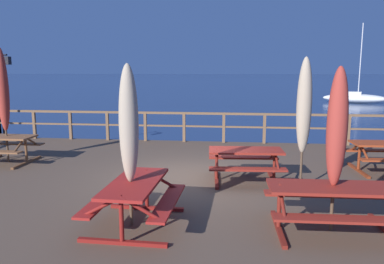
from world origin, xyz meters
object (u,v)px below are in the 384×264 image
at_px(picnic_table_back_right, 135,194).
at_px(sailboat_distant, 354,98).
at_px(patio_umbrella_short_back, 129,125).
at_px(lamp_post_hooked, 3,84).
at_px(picnic_table_mid_right, 5,144).
at_px(patio_umbrella_tall_mid_right, 304,106).
at_px(picnic_table_back_left, 246,158).
at_px(patio_umbrella_short_mid, 337,128).
at_px(picnic_table_mid_left, 334,198).
at_px(patio_umbrella_tall_back_left, 3,90).

height_order(picnic_table_back_right, sailboat_distant, sailboat_distant).
height_order(patio_umbrella_short_back, lamp_post_hooked, lamp_post_hooked).
distance_m(picnic_table_back_right, picnic_table_mid_right, 6.11).
xyz_separation_m(patio_umbrella_tall_mid_right, patio_umbrella_short_back, (-3.18, -2.34, -0.11)).
height_order(picnic_table_back_left, patio_umbrella_short_mid, patio_umbrella_short_mid).
xyz_separation_m(picnic_table_mid_right, lamp_post_hooked, (-1.88, 3.05, 1.56)).
distance_m(picnic_table_back_right, patio_umbrella_short_back, 1.17).
xyz_separation_m(picnic_table_back_left, lamp_post_hooked, (-8.57, 4.09, 1.56)).
relative_size(patio_umbrella_tall_mid_right, sailboat_distant, 0.37).
height_order(patio_umbrella_tall_mid_right, lamp_post_hooked, lamp_post_hooked).
xyz_separation_m(picnic_table_back_right, sailboat_distant, (13.54, 33.00, -0.70)).
distance_m(picnic_table_mid_left, patio_umbrella_tall_back_left, 8.96).
bearing_deg(patio_umbrella_tall_mid_right, picnic_table_mid_right, 169.52).
distance_m(picnic_table_mid_left, lamp_post_hooked, 12.08).
bearing_deg(picnic_table_back_right, patio_umbrella_short_back, -176.57).
xyz_separation_m(picnic_table_back_right, picnic_table_mid_right, (-4.78, 3.80, -0.01)).
relative_size(picnic_table_back_right, patio_umbrella_short_mid, 0.69).
bearing_deg(patio_umbrella_tall_mid_right, picnic_table_mid_left, -86.73).
height_order(patio_umbrella_tall_back_left, sailboat_distant, sailboat_distant).
distance_m(picnic_table_mid_right, sailboat_distant, 34.48).
relative_size(picnic_table_mid_right, sailboat_distant, 0.21).
bearing_deg(picnic_table_mid_right, patio_umbrella_short_mid, -24.40).
distance_m(picnic_table_back_left, patio_umbrella_tall_back_left, 6.91).
height_order(patio_umbrella_short_back, patio_umbrella_tall_back_left, patio_umbrella_tall_back_left).
bearing_deg(patio_umbrella_short_mid, picnic_table_mid_left, -85.64).
xyz_separation_m(picnic_table_mid_right, patio_umbrella_tall_back_left, (0.03, 0.07, 1.49)).
distance_m(picnic_table_back_right, lamp_post_hooked, 9.68).
relative_size(picnic_table_back_right, lamp_post_hooked, 0.58).
distance_m(patio_umbrella_tall_back_left, sailboat_distant, 34.47).
relative_size(patio_umbrella_tall_back_left, lamp_post_hooked, 1.00).
height_order(picnic_table_back_left, picnic_table_back_right, same).
distance_m(picnic_table_back_left, sailboat_distant, 32.41).
height_order(picnic_table_back_left, picnic_table_mid_right, same).
bearing_deg(picnic_table_mid_right, lamp_post_hooked, 121.70).
bearing_deg(picnic_table_mid_right, picnic_table_back_right, -38.45).
bearing_deg(sailboat_distant, patio_umbrella_short_back, -112.41).
bearing_deg(patio_umbrella_short_back, picnic_table_back_left, 54.35).
bearing_deg(patio_umbrella_short_back, picnic_table_mid_left, 1.81).
xyz_separation_m(picnic_table_mid_left, picnic_table_back_right, (-3.23, -0.10, -0.01)).
height_order(picnic_table_mid_left, picnic_table_mid_right, same).
bearing_deg(patio_umbrella_tall_back_left, patio_umbrella_short_back, -39.62).
xyz_separation_m(picnic_table_back_left, patio_umbrella_short_back, (-1.98, -2.77, 1.17)).
bearing_deg(lamp_post_hooked, picnic_table_back_left, -25.49).
relative_size(patio_umbrella_short_mid, patio_umbrella_tall_back_left, 0.83).
bearing_deg(picnic_table_back_left, patio_umbrella_short_mid, -63.00).
bearing_deg(sailboat_distant, patio_umbrella_tall_back_left, -122.12).
bearing_deg(picnic_table_mid_left, picnic_table_mid_right, 155.24).
relative_size(patio_umbrella_tall_mid_right, patio_umbrella_short_back, 1.06).
bearing_deg(sailboat_distant, picnic_table_mid_left, -107.38).
xyz_separation_m(picnic_table_mid_right, patio_umbrella_short_back, (4.71, -3.80, 1.17)).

